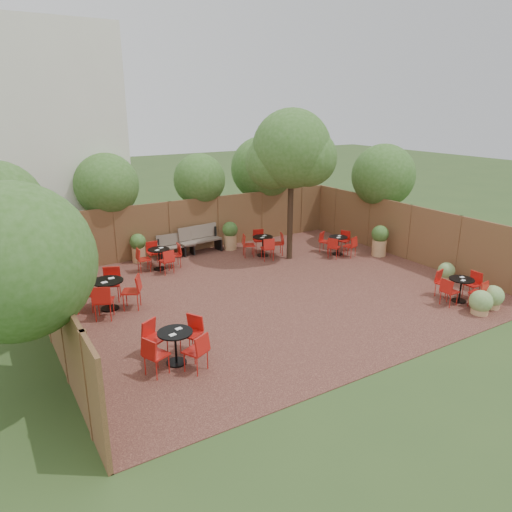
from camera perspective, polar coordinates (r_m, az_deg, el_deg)
ground at (r=14.27m, az=1.29°, el=-4.31°), size 80.00×80.00×0.00m
courtyard_paving at (r=14.26m, az=1.29°, el=-4.27°), size 12.00×10.00×0.02m
fence_back at (r=18.16m, az=-7.25°, el=3.73°), size 12.00×0.08×2.00m
fence_left at (r=11.99m, az=-23.69°, el=-5.13°), size 0.08×10.00×2.00m
fence_right at (r=17.77m, az=17.84°, el=2.69°), size 0.08×10.00×2.00m
neighbour_building at (r=19.34m, az=-24.01°, el=12.25°), size 5.00×4.00×8.00m
overhang_foliage at (r=14.97m, az=-9.17°, el=7.45°), size 15.88×11.00×2.74m
courtyard_tree at (r=16.53m, az=4.28°, el=12.15°), size 2.82×2.72×5.24m
park_bench_left at (r=17.60m, az=-9.59°, el=1.31°), size 1.37×0.48×0.84m
park_bench_right at (r=17.94m, az=-6.79°, el=2.05°), size 1.68×0.69×1.01m
bistro_tables at (r=14.31m, az=-2.38°, el=-2.32°), size 10.18×8.48×0.96m
planters at (r=16.89m, az=-5.00°, el=1.34°), size 11.69×4.48×1.13m
low_shrubs at (r=14.76m, az=24.77°, el=-3.92°), size 1.97×2.72×0.65m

